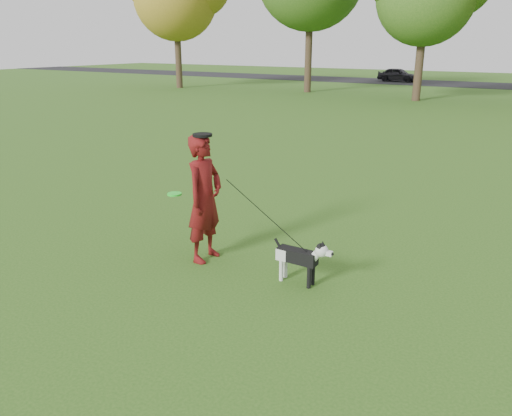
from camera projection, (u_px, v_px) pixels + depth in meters
The scene contains 5 objects.
ground at pixel (231, 275), 7.53m from camera, with size 120.00×120.00×0.00m, color #285116.
man at pixel (205, 199), 7.81m from camera, with size 0.74×0.49×2.04m, color #550E0C.
dog at pixel (302, 256), 7.14m from camera, with size 0.94×0.19×0.72m.
car_left at pixel (398, 75), 44.33m from camera, with size 1.41×3.51×1.19m, color black.
man_held_items at pixel (264, 213), 7.24m from camera, with size 2.45×0.42×1.56m.
Camera 1 is at (3.91, -5.61, 3.34)m, focal length 35.00 mm.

